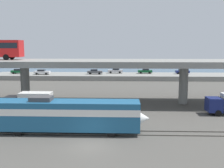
{
  "coord_description": "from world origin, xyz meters",
  "views": [
    {
      "loc": [
        3.21,
        -25.3,
        9.85
      ],
      "look_at": [
        1.34,
        23.5,
        2.83
      ],
      "focal_mm": 42.95,
      "sensor_mm": 36.0,
      "label": 1
    }
  ],
  "objects_px": {
    "parked_car_0": "(42,72)",
    "parked_car_1": "(145,71)",
    "parked_car_2": "(182,71)",
    "parked_car_5": "(18,71)",
    "service_truck_east": "(30,102)",
    "parked_car_3": "(95,72)",
    "train_locomotive": "(74,114)",
    "parked_car_4": "(115,71)"
  },
  "relations": [
    {
      "from": "service_truck_east",
      "to": "parked_car_4",
      "type": "bearing_deg",
      "value": -104.33
    },
    {
      "from": "service_truck_east",
      "to": "parked_car_4",
      "type": "height_order",
      "value": "service_truck_east"
    },
    {
      "from": "parked_car_0",
      "to": "parked_car_1",
      "type": "height_order",
      "value": "same"
    },
    {
      "from": "train_locomotive",
      "to": "parked_car_4",
      "type": "height_order",
      "value": "train_locomotive"
    },
    {
      "from": "train_locomotive",
      "to": "parked_car_3",
      "type": "relative_size",
      "value": 3.96
    },
    {
      "from": "parked_car_2",
      "to": "parked_car_5",
      "type": "bearing_deg",
      "value": -178.35
    },
    {
      "from": "parked_car_3",
      "to": "parked_car_5",
      "type": "bearing_deg",
      "value": 178.86
    },
    {
      "from": "service_truck_east",
      "to": "parked_car_3",
      "type": "distance_m",
      "value": 41.96
    },
    {
      "from": "service_truck_east",
      "to": "parked_car_0",
      "type": "bearing_deg",
      "value": -75.67
    },
    {
      "from": "parked_car_0",
      "to": "parked_car_1",
      "type": "distance_m",
      "value": 31.15
    },
    {
      "from": "train_locomotive",
      "to": "parked_car_2",
      "type": "height_order",
      "value": "train_locomotive"
    },
    {
      "from": "parked_car_3",
      "to": "parked_car_2",
      "type": "bearing_deg",
      "value": 4.11
    },
    {
      "from": "parked_car_5",
      "to": "service_truck_east",
      "type": "bearing_deg",
      "value": -66.65
    },
    {
      "from": "parked_car_4",
      "to": "parked_car_2",
      "type": "bearing_deg",
      "value": 176.19
    },
    {
      "from": "train_locomotive",
      "to": "service_truck_east",
      "type": "height_order",
      "value": "train_locomotive"
    },
    {
      "from": "parked_car_2",
      "to": "train_locomotive",
      "type": "bearing_deg",
      "value": -114.31
    },
    {
      "from": "parked_car_1",
      "to": "parked_car_2",
      "type": "height_order",
      "value": "same"
    },
    {
      "from": "parked_car_4",
      "to": "parked_car_0",
      "type": "bearing_deg",
      "value": 12.65
    },
    {
      "from": "parked_car_3",
      "to": "parked_car_5",
      "type": "xyz_separation_m",
      "value": [
        -23.52,
        0.47,
        -0.0
      ]
    },
    {
      "from": "parked_car_3",
      "to": "parked_car_0",
      "type": "bearing_deg",
      "value": -174.11
    },
    {
      "from": "train_locomotive",
      "to": "parked_car_4",
      "type": "relative_size",
      "value": 3.85
    },
    {
      "from": "parked_car_0",
      "to": "parked_car_1",
      "type": "relative_size",
      "value": 1.04
    },
    {
      "from": "parked_car_2",
      "to": "parked_car_3",
      "type": "distance_m",
      "value": 26.54
    },
    {
      "from": "train_locomotive",
      "to": "parked_car_2",
      "type": "distance_m",
      "value": 57.58
    },
    {
      "from": "parked_car_2",
      "to": "parked_car_4",
      "type": "relative_size",
      "value": 0.89
    },
    {
      "from": "service_truck_east",
      "to": "parked_car_5",
      "type": "distance_m",
      "value": 45.84
    },
    {
      "from": "parked_car_5",
      "to": "parked_car_0",
      "type": "bearing_deg",
      "value": -14.62
    },
    {
      "from": "service_truck_east",
      "to": "parked_car_2",
      "type": "relative_size",
      "value": 1.67
    },
    {
      "from": "parked_car_1",
      "to": "train_locomotive",
      "type": "bearing_deg",
      "value": 76.76
    },
    {
      "from": "train_locomotive",
      "to": "parked_car_5",
      "type": "height_order",
      "value": "train_locomotive"
    },
    {
      "from": "service_truck_east",
      "to": "train_locomotive",
      "type": "bearing_deg",
      "value": 132.19
    },
    {
      "from": "train_locomotive",
      "to": "parked_car_1",
      "type": "xyz_separation_m",
      "value": [
        12.52,
        53.2,
        -0.08
      ]
    },
    {
      "from": "service_truck_east",
      "to": "parked_car_2",
      "type": "bearing_deg",
      "value": -126.18
    },
    {
      "from": "parked_car_4",
      "to": "parked_car_5",
      "type": "xyz_separation_m",
      "value": [
        -29.63,
        -2.79,
        -0.0
      ]
    },
    {
      "from": "service_truck_east",
      "to": "parked_car_2",
      "type": "height_order",
      "value": "service_truck_east"
    },
    {
      "from": "train_locomotive",
      "to": "parked_car_3",
      "type": "xyz_separation_m",
      "value": [
        -2.77,
        50.57,
        -0.08
      ]
    },
    {
      "from": "parked_car_0",
      "to": "parked_car_4",
      "type": "relative_size",
      "value": 0.99
    },
    {
      "from": "service_truck_east",
      "to": "parked_car_1",
      "type": "relative_size",
      "value": 1.56
    },
    {
      "from": "parked_car_4",
      "to": "parked_car_5",
      "type": "height_order",
      "value": "same"
    },
    {
      "from": "parked_car_1",
      "to": "parked_car_4",
      "type": "xyz_separation_m",
      "value": [
        -9.18,
        0.63,
        0.0
      ]
    },
    {
      "from": "parked_car_1",
      "to": "parked_car_3",
      "type": "relative_size",
      "value": 0.98
    },
    {
      "from": "parked_car_0",
      "to": "parked_car_5",
      "type": "height_order",
      "value": "same"
    }
  ]
}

